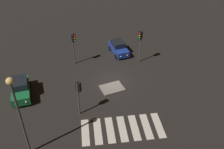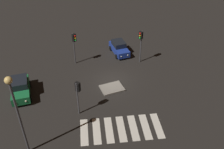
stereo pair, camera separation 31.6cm
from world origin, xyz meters
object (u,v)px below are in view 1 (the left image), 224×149
object	(u,v)px
traffic_light_west	(74,42)
street_lamp	(17,105)
traffic_light_north	(140,39)
car_blue	(118,48)
traffic_light_south	(79,91)
traffic_island	(112,88)
car_green	(20,89)

from	to	relation	value
traffic_light_west	street_lamp	distance (m)	14.15
traffic_light_north	street_lamp	bearing A→B (deg)	3.07
car_blue	traffic_light_south	distance (m)	12.65
traffic_island	car_green	size ratio (longest dim) A/B	0.65
street_lamp	car_green	bearing A→B (deg)	103.80
traffic_island	traffic_light_north	world-z (taller)	traffic_light_north
car_green	traffic_light_west	size ratio (longest dim) A/B	1.07
traffic_light_north	street_lamp	xyz separation A→B (m)	(-12.19, -12.78, 1.96)
traffic_light_south	street_lamp	world-z (taller)	street_lamp
car_green	traffic_light_south	bearing A→B (deg)	50.23
street_lamp	traffic_light_north	bearing A→B (deg)	46.35
street_lamp	traffic_island	bearing A→B (deg)	43.61
traffic_island	car_green	distance (m)	9.95
traffic_island	street_lamp	world-z (taller)	street_lamp
car_blue	traffic_light_north	bearing A→B (deg)	27.85
car_green	traffic_light_north	xyz separation A→B (m)	(14.09, 5.00, 2.41)
car_blue	traffic_light_south	bearing A→B (deg)	-39.27
traffic_island	street_lamp	xyz separation A→B (m)	(-8.00, -7.62, 5.20)
traffic_light_west	car_green	bearing A→B (deg)	-89.67
car_green	street_lamp	world-z (taller)	street_lamp
traffic_light_north	traffic_island	bearing A→B (deg)	7.65
traffic_light_south	street_lamp	distance (m)	6.54
traffic_light_west	traffic_light_south	bearing A→B (deg)	-40.97
car_green	traffic_light_south	world-z (taller)	traffic_light_south
car_blue	traffic_island	bearing A→B (deg)	-26.72
traffic_light_south	street_lamp	xyz separation A→B (m)	(-4.38, -4.21, 2.45)
traffic_light_south	traffic_light_north	world-z (taller)	traffic_light_north
car_blue	car_green	distance (m)	14.06
traffic_light_south	traffic_light_west	bearing A→B (deg)	40.66
car_green	traffic_light_north	world-z (taller)	traffic_light_north
car_blue	car_green	bearing A→B (deg)	-70.13
traffic_island	street_lamp	distance (m)	12.21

